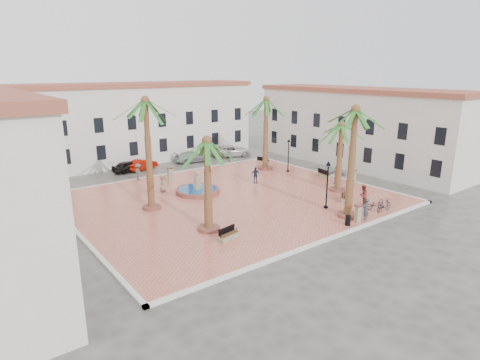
{
  "coord_description": "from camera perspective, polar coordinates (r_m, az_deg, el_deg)",
  "views": [
    {
      "loc": [
        -19.57,
        -27.13,
        11.01
      ],
      "look_at": [
        1.0,
        0.0,
        1.6
      ],
      "focal_mm": 30.0,
      "sensor_mm": 36.0,
      "label": 1
    }
  ],
  "objects": [
    {
      "name": "bench_ne",
      "position": [
        47.87,
        3.35,
        2.6
      ],
      "size": [
        1.03,
        1.67,
        0.85
      ],
      "rotation": [
        0.0,
        0.0,
        1.94
      ],
      "color": "gray",
      "rests_on": "plaza"
    },
    {
      "name": "kerb_e",
      "position": [
        43.77,
        12.62,
        0.61
      ],
      "size": [
        0.3,
        22.3,
        0.16
      ],
      "primitive_type": "cube",
      "color": "silver",
      "rests_on": "ground"
    },
    {
      "name": "cyclist_b",
      "position": [
        34.64,
        17.09,
        -2.05
      ],
      "size": [
        0.96,
        0.82,
        1.7
      ],
      "primitive_type": "imported",
      "rotation": [
        0.0,
        0.0,
        3.38
      ],
      "color": "maroon",
      "rests_on": "plaza"
    },
    {
      "name": "palm_ne",
      "position": [
        44.29,
        3.75,
        10.27
      ],
      "size": [
        5.22,
        5.22,
        8.12
      ],
      "color": "brown",
      "rests_on": "plaza"
    },
    {
      "name": "pedestrian_east",
      "position": [
        40.29,
        13.66,
        0.76
      ],
      "size": [
        1.18,
        1.83,
        1.89
      ],
      "primitive_type": "imported",
      "rotation": [
        0.0,
        0.0,
        -1.18
      ],
      "color": "#746258",
      "rests_on": "plaza"
    },
    {
      "name": "bench_s",
      "position": [
        26.73,
        -1.62,
        -7.96
      ],
      "size": [
        1.68,
        0.8,
        0.85
      ],
      "rotation": [
        0.0,
        0.0,
        0.2
      ],
      "color": "gray",
      "rests_on": "plaza"
    },
    {
      "name": "bench_e",
      "position": [
        42.61,
        11.86,
        0.7
      ],
      "size": [
        0.81,
        1.74,
        0.88
      ],
      "rotation": [
        0.0,
        0.0,
        1.39
      ],
      "color": "gray",
      "rests_on": "plaza"
    },
    {
      "name": "cyclist_a",
      "position": [
        31.24,
        17.44,
        -3.99
      ],
      "size": [
        0.7,
        0.55,
        1.69
      ],
      "primitive_type": "imported",
      "rotation": [
        0.0,
        0.0,
        3.41
      ],
      "color": "#303849",
      "rests_on": "plaza"
    },
    {
      "name": "palm_sw",
      "position": [
        26.77,
        -4.7,
        3.91
      ],
      "size": [
        5.08,
        5.08,
        6.68
      ],
      "color": "brown",
      "rests_on": "plaza"
    },
    {
      "name": "lamppost_s",
      "position": [
        32.61,
        12.36,
        0.51
      ],
      "size": [
        0.43,
        0.43,
        3.92
      ],
      "color": "black",
      "rests_on": "plaza"
    },
    {
      "name": "bicycle_b",
      "position": [
        33.72,
        19.82,
        -3.36
      ],
      "size": [
        1.73,
        0.55,
        1.03
      ],
      "primitive_type": "imported",
      "rotation": [
        0.0,
        0.0,
        1.53
      ],
      "color": "black",
      "rests_on": "plaza"
    },
    {
      "name": "ground",
      "position": [
        35.21,
        -1.3,
        -2.77
      ],
      "size": [
        120.0,
        120.0,
        0.0
      ],
      "primitive_type": "plane",
      "color": "#56544F",
      "rests_on": "ground"
    },
    {
      "name": "bollard_n",
      "position": [
        40.34,
        -9.92,
        0.77
      ],
      "size": [
        0.61,
        0.61,
        1.53
      ],
      "rotation": [
        0.0,
        0.0,
        -0.13
      ],
      "color": "gray",
      "rests_on": "plaza"
    },
    {
      "name": "kerb_s",
      "position": [
        27.61,
        12.36,
        -8.25
      ],
      "size": [
        26.3,
        0.3,
        0.16
      ],
      "primitive_type": "cube",
      "color": "silver",
      "rests_on": "ground"
    },
    {
      "name": "plaza",
      "position": [
        35.19,
        -1.3,
        -2.66
      ],
      "size": [
        26.0,
        22.0,
        0.15
      ],
      "primitive_type": "cube",
      "color": "#DE735D",
      "rests_on": "ground"
    },
    {
      "name": "palm_e",
      "position": [
        37.13,
        14.19,
        6.47
      ],
      "size": [
        4.77,
        4.77,
        6.45
      ],
      "color": "brown",
      "rests_on": "plaza"
    },
    {
      "name": "pedestrian_north",
      "position": [
        41.83,
        -14.26,
        1.12
      ],
      "size": [
        0.76,
        1.17,
        1.7
      ],
      "primitive_type": "imported",
      "rotation": [
        0.0,
        0.0,
        1.69
      ],
      "color": "#505055",
      "rests_on": "plaza"
    },
    {
      "name": "pedestrian_fountain_b",
      "position": [
        39.57,
        2.2,
        0.72
      ],
      "size": [
        1.02,
        0.8,
        1.61
      ],
      "primitive_type": "imported",
      "rotation": [
        0.0,
        0.0,
        -0.51
      ],
      "color": "#2E3756",
      "rests_on": "plaza"
    },
    {
      "name": "car_red",
      "position": [
        46.71,
        -13.74,
        2.15
      ],
      "size": [
        4.0,
        2.58,
        1.25
      ],
      "primitive_type": "imported",
      "rotation": [
        0.0,
        0.0,
        1.93
      ],
      "color": "#931003",
      "rests_on": "ground"
    },
    {
      "name": "kerb_w",
      "position": [
        29.97,
        -22.03,
        -7.13
      ],
      "size": [
        0.3,
        22.3,
        0.16
      ],
      "primitive_type": "cube",
      "color": "silver",
      "rests_on": "ground"
    },
    {
      "name": "pedestrian_fountain_a",
      "position": [
        37.29,
        -10.93,
        -0.49
      ],
      "size": [
        0.91,
        0.77,
        1.59
      ],
      "primitive_type": "imported",
      "rotation": [
        0.0,
        0.0,
        0.4
      ],
      "color": "#8C7258",
      "rests_on": "plaza"
    },
    {
      "name": "bollard_se",
      "position": [
        30.75,
        16.42,
        -4.54
      ],
      "size": [
        0.55,
        0.55,
        1.31
      ],
      "rotation": [
        0.0,
        0.0,
        -0.19
      ],
      "color": "gray",
      "rests_on": "plaza"
    },
    {
      "name": "bollard_e",
      "position": [
        41.04,
        15.82,
        0.51
      ],
      "size": [
        0.57,
        0.57,
        1.33
      ],
      "rotation": [
        0.0,
        0.0,
        -0.21
      ],
      "color": "gray",
      "rests_on": "plaza"
    },
    {
      "name": "bench_se",
      "position": [
        35.57,
        14.56,
        -2.44
      ],
      "size": [
        1.55,
        1.39,
        0.85
      ],
      "rotation": [
        0.0,
        0.0,
        0.69
      ],
      "color": "gray",
      "rests_on": "plaza"
    },
    {
      "name": "fountain",
      "position": [
        36.7,
        -6.06,
        -1.4
      ],
      "size": [
        3.97,
        3.97,
        2.05
      ],
      "color": "brown",
      "rests_on": "plaza"
    },
    {
      "name": "litter_bin",
      "position": [
        30.0,
        15.1,
        -5.57
      ],
      "size": [
        0.39,
        0.39,
        0.75
      ],
      "primitive_type": "cylinder",
      "color": "black",
      "rests_on": "plaza"
    },
    {
      "name": "building_east",
      "position": [
        49.56,
        16.46,
        7.29
      ],
      "size": [
        7.4,
        26.4,
        9.0
      ],
      "rotation": [
        0.0,
        0.0,
        1.57
      ],
      "color": "silver",
      "rests_on": "ground"
    },
    {
      "name": "palm_s",
      "position": [
        30.2,
        16.0,
        7.96
      ],
      "size": [
        5.12,
        5.12,
        8.46
      ],
      "color": "brown",
      "rests_on": "plaza"
    },
    {
      "name": "car_white",
      "position": [
        52.67,
        -1.22,
        4.19
      ],
      "size": [
        5.72,
        4.01,
        1.45
      ],
      "primitive_type": "imported",
      "rotation": [
        0.0,
        0.0,
        1.23
      ],
      "color": "silver",
      "rests_on": "ground"
    },
    {
      "name": "car_silver",
      "position": [
        49.67,
        -6.75,
        3.3
      ],
      "size": [
        4.68,
        2.35,
        1.3
      ],
      "primitive_type": "imported",
      "rotation": [
        0.0,
        0.0,
        1.45
      ],
      "color": "#9B9AA2",
      "rests_on": "ground"
    },
    {
      "name": "car_black",
      "position": [
        46.17,
        -15.52,
        1.89
      ],
      "size": [
        3.89,
        2.01,
        1.27
      ],
      "primitive_type": "imported",
      "rotation": [
        0.0,
        0.0,
        1.71
      ],
      "color": "black",
      "rests_on": "ground"
    },
    {
      "name": "kerb_n",
      "position": [
        44.23,
        -9.69,
        0.92
      ],
      "size": [
        26.3,
        0.3,
        0.16
      ],
      "primitive_type": "cube",
      "color": "silver",
      "rests_on": "ground"
    },
    {
      "name": "building_north",
      "position": [
        51.4,
        -14.66,
        7.98
      ],
      "size": [
        30.4,
        7.4,
        9.5
      ],
      "color": "silver",
      "rests_on": "ground"
    },
    {
      "name": "lamppost_e",
      "position": [
        43.96,
        6.92,
        4.34
      ],
      "size": [
        0.4,
        0.4,
        3.66
      ],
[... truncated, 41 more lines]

